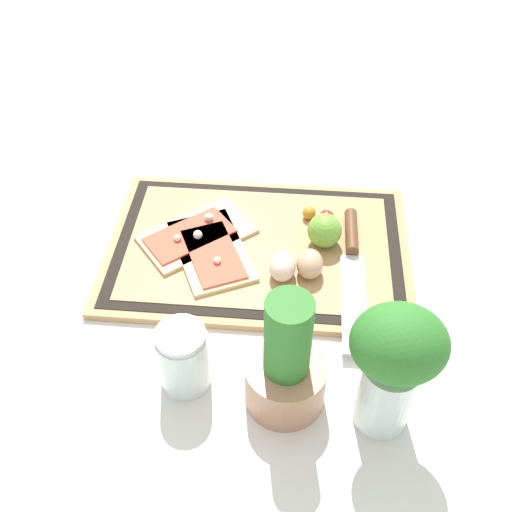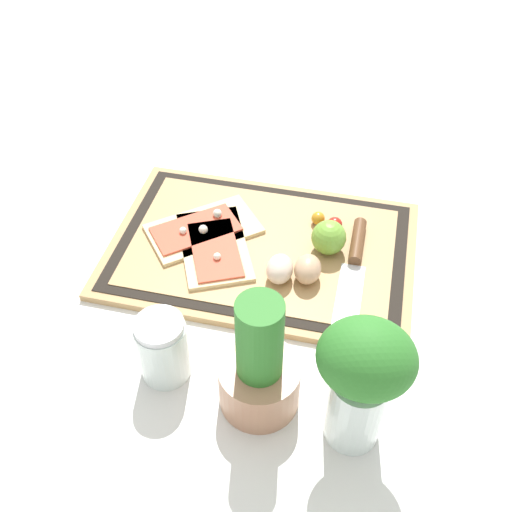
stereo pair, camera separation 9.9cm
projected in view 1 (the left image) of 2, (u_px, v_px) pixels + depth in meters
ground_plane at (258, 252)px, 1.04m from camera, size 6.00×6.00×0.00m
cutting_board at (258, 248)px, 1.04m from camera, size 0.52×0.35×0.02m
pizza_slice_near at (195, 234)px, 1.04m from camera, size 0.22×0.20×0.02m
pizza_slice_far at (211, 251)px, 1.01m from camera, size 0.18×0.21×0.02m
knife at (352, 253)px, 1.00m from camera, size 0.04×0.30×0.02m
egg_brown at (310, 264)px, 0.97m from camera, size 0.04×0.06×0.04m
egg_pink at (282, 266)px, 0.96m from camera, size 0.04×0.06×0.04m
lime at (325, 231)px, 1.01m from camera, size 0.06×0.06×0.06m
cherry_tomato_red at (326, 217)px, 1.06m from camera, size 0.03×0.03×0.03m
cherry_tomato_yellow at (309, 213)px, 1.07m from camera, size 0.02×0.02×0.02m
herb_pot at (286, 368)px, 0.79m from camera, size 0.11×0.11×0.20m
sauce_jar at (184, 361)px, 0.82m from camera, size 0.07×0.07×0.11m
herb_glass at (394, 362)px, 0.72m from camera, size 0.12×0.10×0.21m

